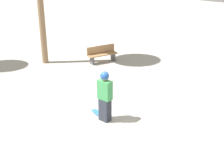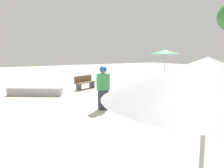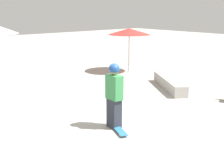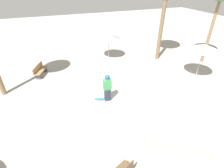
{
  "view_description": "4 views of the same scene",
  "coord_description": "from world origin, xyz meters",
  "px_view_note": "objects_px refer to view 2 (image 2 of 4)",
  "views": [
    {
      "loc": [
        -6.88,
        -5.88,
        5.38
      ],
      "look_at": [
        1.09,
        -0.15,
        1.19
      ],
      "focal_mm": 50.0,
      "sensor_mm": 36.0,
      "label": 1
    },
    {
      "loc": [
        8.29,
        -4.44,
        2.33
      ],
      "look_at": [
        0.81,
        0.13,
        1.05
      ],
      "focal_mm": 35.0,
      "sensor_mm": 36.0,
      "label": 2
    },
    {
      "loc": [
        5.95,
        5.93,
        3.23
      ],
      "look_at": [
        0.59,
        -0.33,
        1.2
      ],
      "focal_mm": 50.0,
      "sensor_mm": 36.0,
      "label": 3
    },
    {
      "loc": [
        -7.72,
        2.65,
        6.65
      ],
      "look_at": [
        0.11,
        -0.28,
        1.45
      ],
      "focal_mm": 28.0,
      "sensor_mm": 36.0,
      "label": 4
    }
  ],
  "objects_px": {
    "skater_main": "(103,86)",
    "shade_umbrella_grey": "(207,79)",
    "skateboard": "(113,107)",
    "shade_umbrella_green": "(165,52)",
    "bench_far": "(85,82)",
    "concrete_ledge": "(35,91)"
  },
  "relations": [
    {
      "from": "skateboard",
      "to": "shade_umbrella_grey",
      "type": "height_order",
      "value": "shade_umbrella_grey"
    },
    {
      "from": "bench_far",
      "to": "shade_umbrella_grey",
      "type": "height_order",
      "value": "shade_umbrella_grey"
    },
    {
      "from": "skateboard",
      "to": "shade_umbrella_grey",
      "type": "bearing_deg",
      "value": -91.22
    },
    {
      "from": "shade_umbrella_grey",
      "to": "skater_main",
      "type": "bearing_deg",
      "value": 159.91
    },
    {
      "from": "bench_far",
      "to": "shade_umbrella_green",
      "type": "height_order",
      "value": "shade_umbrella_green"
    },
    {
      "from": "skateboard",
      "to": "bench_far",
      "type": "height_order",
      "value": "bench_far"
    },
    {
      "from": "bench_far",
      "to": "shade_umbrella_green",
      "type": "distance_m",
      "value": 6.45
    },
    {
      "from": "skater_main",
      "to": "shade_umbrella_grey",
      "type": "height_order",
      "value": "shade_umbrella_grey"
    },
    {
      "from": "skater_main",
      "to": "concrete_ledge",
      "type": "xyz_separation_m",
      "value": [
        -4.5,
        -1.73,
        -0.75
      ]
    },
    {
      "from": "concrete_ledge",
      "to": "shade_umbrella_grey",
      "type": "bearing_deg",
      "value": -3.04
    },
    {
      "from": "concrete_ledge",
      "to": "bench_far",
      "type": "xyz_separation_m",
      "value": [
        -0.57,
        3.2,
        0.21
      ]
    },
    {
      "from": "skater_main",
      "to": "skateboard",
      "type": "distance_m",
      "value": 0.99
    },
    {
      "from": "concrete_ledge",
      "to": "skateboard",
      "type": "bearing_deg",
      "value": 24.43
    },
    {
      "from": "skater_main",
      "to": "shade_umbrella_green",
      "type": "xyz_separation_m",
      "value": [
        -4.19,
        7.56,
        1.41
      ]
    },
    {
      "from": "skateboard",
      "to": "bench_far",
      "type": "relative_size",
      "value": 0.5
    },
    {
      "from": "skateboard",
      "to": "shade_umbrella_grey",
      "type": "xyz_separation_m",
      "value": [
        6.15,
        -2.68,
        2.01
      ]
    },
    {
      "from": "skater_main",
      "to": "bench_far",
      "type": "xyz_separation_m",
      "value": [
        -5.06,
        1.47,
        -0.54
      ]
    },
    {
      "from": "concrete_ledge",
      "to": "shade_umbrella_green",
      "type": "distance_m",
      "value": 9.54
    },
    {
      "from": "skateboard",
      "to": "shade_umbrella_green",
      "type": "bearing_deg",
      "value": 53.36
    },
    {
      "from": "skater_main",
      "to": "concrete_ledge",
      "type": "relative_size",
      "value": 0.65
    },
    {
      "from": "bench_far",
      "to": "shade_umbrella_grey",
      "type": "xyz_separation_m",
      "value": [
        11.36,
        -3.77,
        1.64
      ]
    },
    {
      "from": "skateboard",
      "to": "concrete_ledge",
      "type": "bearing_deg",
      "value": 136.73
    }
  ]
}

